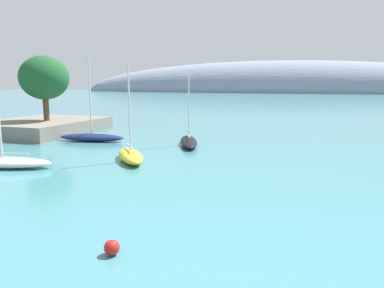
{
  "coord_description": "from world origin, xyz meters",
  "views": [
    {
      "loc": [
        5.41,
        -0.63,
        6.92
      ],
      "look_at": [
        -3.82,
        25.6,
        2.26
      ],
      "focal_mm": 34.7,
      "sensor_mm": 36.0,
      "label": 1
    }
  ],
  "objects_px": {
    "sailboat_yellow_end_of_line": "(131,155)",
    "sailboat_white_outer_mooring": "(2,161)",
    "mooring_buoy_red": "(112,248)",
    "tree_clump_shore": "(44,78)",
    "sailboat_navy_mid_mooring": "(92,137)",
    "sailboat_black_near_shore": "(189,141)"
  },
  "relations": [
    {
      "from": "sailboat_black_near_shore",
      "to": "sailboat_yellow_end_of_line",
      "type": "bearing_deg",
      "value": 145.63
    },
    {
      "from": "mooring_buoy_red",
      "to": "tree_clump_shore",
      "type": "bearing_deg",
      "value": 133.97
    },
    {
      "from": "sailboat_yellow_end_of_line",
      "to": "tree_clump_shore",
      "type": "bearing_deg",
      "value": -159.25
    },
    {
      "from": "sailboat_navy_mid_mooring",
      "to": "sailboat_white_outer_mooring",
      "type": "distance_m",
      "value": 14.17
    },
    {
      "from": "sailboat_white_outer_mooring",
      "to": "sailboat_yellow_end_of_line",
      "type": "bearing_deg",
      "value": -161.24
    },
    {
      "from": "tree_clump_shore",
      "to": "sailboat_white_outer_mooring",
      "type": "relative_size",
      "value": 0.81
    },
    {
      "from": "sailboat_yellow_end_of_line",
      "to": "sailboat_white_outer_mooring",
      "type": "bearing_deg",
      "value": -93.94
    },
    {
      "from": "sailboat_black_near_shore",
      "to": "mooring_buoy_red",
      "type": "bearing_deg",
      "value": 170.41
    },
    {
      "from": "tree_clump_shore",
      "to": "sailboat_white_outer_mooring",
      "type": "bearing_deg",
      "value": -59.21
    },
    {
      "from": "sailboat_white_outer_mooring",
      "to": "sailboat_yellow_end_of_line",
      "type": "distance_m",
      "value": 10.35
    },
    {
      "from": "tree_clump_shore",
      "to": "sailboat_black_near_shore",
      "type": "height_order",
      "value": "tree_clump_shore"
    },
    {
      "from": "sailboat_white_outer_mooring",
      "to": "mooring_buoy_red",
      "type": "distance_m",
      "value": 19.74
    },
    {
      "from": "sailboat_black_near_shore",
      "to": "tree_clump_shore",
      "type": "bearing_deg",
      "value": 61.15
    },
    {
      "from": "tree_clump_shore",
      "to": "sailboat_yellow_end_of_line",
      "type": "height_order",
      "value": "tree_clump_shore"
    },
    {
      "from": "sailboat_black_near_shore",
      "to": "sailboat_yellow_end_of_line",
      "type": "height_order",
      "value": "sailboat_yellow_end_of_line"
    },
    {
      "from": "sailboat_black_near_shore",
      "to": "mooring_buoy_red",
      "type": "distance_m",
      "value": 26.6
    },
    {
      "from": "mooring_buoy_red",
      "to": "sailboat_white_outer_mooring",
      "type": "bearing_deg",
      "value": 147.66
    },
    {
      "from": "sailboat_navy_mid_mooring",
      "to": "mooring_buoy_red",
      "type": "distance_m",
      "value": 30.44
    },
    {
      "from": "tree_clump_shore",
      "to": "mooring_buoy_red",
      "type": "relative_size",
      "value": 13.33
    },
    {
      "from": "sailboat_navy_mid_mooring",
      "to": "sailboat_white_outer_mooring",
      "type": "bearing_deg",
      "value": 84.47
    },
    {
      "from": "sailboat_yellow_end_of_line",
      "to": "mooring_buoy_red",
      "type": "distance_m",
      "value": 18.15
    },
    {
      "from": "tree_clump_shore",
      "to": "sailboat_navy_mid_mooring",
      "type": "xyz_separation_m",
      "value": [
        9.36,
        -3.46,
        -6.91
      ]
    }
  ]
}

